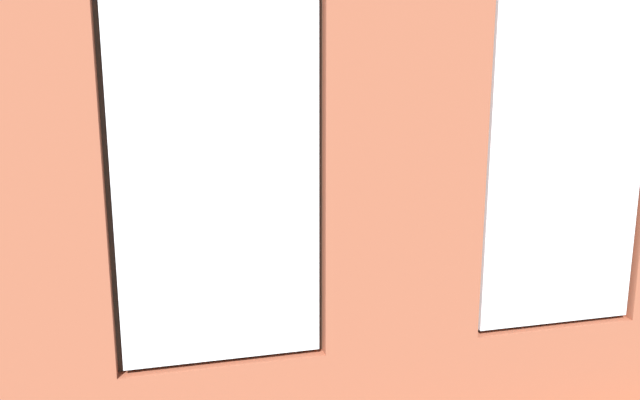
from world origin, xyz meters
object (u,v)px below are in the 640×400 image
at_px(potted_plant_near_tv, 8,286).
at_px(remote_gray, 325,255).
at_px(remote_black, 338,258).
at_px(couch_by_window, 265,365).
at_px(cup_ceramic, 287,258).
at_px(papasan_chair, 259,222).
at_px(potted_plant_foreground_right, 57,222).
at_px(candle_jar, 356,245).
at_px(potted_plant_between_couches, 461,313).
at_px(couch_left, 542,260).
at_px(remote_silver, 306,254).
at_px(coffee_table, 325,261).

bearing_deg(potted_plant_near_tv, remote_gray, -154.29).
bearing_deg(potted_plant_near_tv, remote_black, -157.35).
bearing_deg(couch_by_window, cup_ceramic, -105.16).
bearing_deg(cup_ceramic, remote_black, 180.00).
relative_size(papasan_chair, potted_plant_foreground_right, 1.28).
height_order(candle_jar, potted_plant_foreground_right, potted_plant_foreground_right).
distance_m(potted_plant_between_couches, potted_plant_foreground_right, 5.09).
bearing_deg(couch_left, potted_plant_between_couches, -49.91).
distance_m(remote_black, potted_plant_between_couches, 1.94).
bearing_deg(remote_black, papasan_chair, -176.19).
height_order(remote_silver, remote_black, same).
height_order(couch_left, potted_plant_between_couches, potted_plant_between_couches).
distance_m(remote_gray, potted_plant_between_couches, 2.08).
bearing_deg(coffee_table, potted_plant_foreground_right, -31.12).
relative_size(remote_gray, potted_plant_between_couches, 0.21).
height_order(remote_gray, potted_plant_near_tv, potted_plant_near_tv).
bearing_deg(potted_plant_foreground_right, potted_plant_near_tv, 94.65).
relative_size(remote_gray, potted_plant_foreground_right, 0.21).
bearing_deg(coffee_table, cup_ceramic, 16.60).
xyz_separation_m(papasan_chair, potted_plant_foreground_right, (2.46, -0.07, 0.12)).
bearing_deg(remote_gray, couch_by_window, -76.72).
distance_m(couch_by_window, papasan_chair, 3.80).
distance_m(couch_left, cup_ceramic, 2.76).
bearing_deg(couch_left, cup_ceramic, -97.39).
xyz_separation_m(candle_jar, potted_plant_near_tv, (3.05, 1.43, 0.27)).
distance_m(remote_black, potted_plant_near_tv, 3.02).
relative_size(couch_left, potted_plant_near_tv, 1.44).
distance_m(remote_silver, papasan_chair, 1.61).
bearing_deg(coffee_table, papasan_chair, -75.04).
bearing_deg(remote_gray, cup_ceramic, -125.46).
distance_m(candle_jar, potted_plant_near_tv, 3.38).
xyz_separation_m(papasan_chair, potted_plant_between_couches, (-0.95, 3.71, 0.09)).
bearing_deg(candle_jar, coffee_table, 20.78).
distance_m(coffee_table, candle_jar, 0.43).
distance_m(candle_jar, remote_silver, 0.57).
xyz_separation_m(potted_plant_between_couches, potted_plant_near_tv, (3.16, -0.74, 0.22)).
distance_m(coffee_table, remote_gray, 0.06).
bearing_deg(cup_ceramic, remote_gray, -163.40).
relative_size(couch_left, papasan_chair, 1.94).
relative_size(cup_ceramic, potted_plant_foreground_right, 0.11).
height_order(candle_jar, potted_plant_between_couches, potted_plant_between_couches).
relative_size(couch_left, potted_plant_foreground_right, 2.49).
bearing_deg(papasan_chair, potted_plant_between_couches, 104.31).
bearing_deg(cup_ceramic, coffee_table, -163.40).
xyz_separation_m(remote_black, potted_plant_between_couches, (-0.39, 1.90, 0.10)).
distance_m(coffee_table, cup_ceramic, 0.45).
relative_size(couch_left, coffee_table, 1.46).
bearing_deg(potted_plant_foreground_right, couch_by_window, 117.09).
xyz_separation_m(remote_silver, papasan_chair, (0.27, -1.59, 0.01)).
height_order(couch_by_window, coffee_table, couch_by_window).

